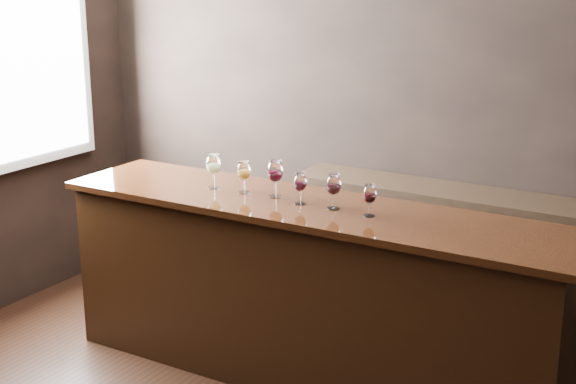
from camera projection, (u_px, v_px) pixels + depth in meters
The scene contains 10 objects.
room_shell at pixel (176, 87), 3.27m from camera, with size 5.02×4.52×2.81m.
bar_counter at pixel (308, 296), 4.49m from camera, with size 2.86×0.62×1.00m, color black.
bar_top at pixel (309, 208), 4.35m from camera, with size 2.95×0.69×0.04m, color black.
back_bar_shelf at pixel (507, 278), 4.76m from camera, with size 2.75×0.40×0.99m, color black.
glass_white at pixel (213, 165), 4.63m from camera, with size 0.09×0.09×0.20m.
glass_amber at pixel (244, 171), 4.53m from camera, with size 0.08×0.08×0.19m.
glass_red_a at pixel (275, 172), 4.45m from camera, with size 0.09×0.09×0.21m.
glass_red_b at pixel (300, 183), 4.33m from camera, with size 0.07×0.07×0.18m.
glass_red_c at pixel (334, 185), 4.23m from camera, with size 0.08×0.08×0.19m.
glass_red_d at pixel (370, 195), 4.11m from camera, with size 0.07×0.07×0.17m.
Camera 1 is at (1.84, -2.45, 2.29)m, focal length 50.00 mm.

